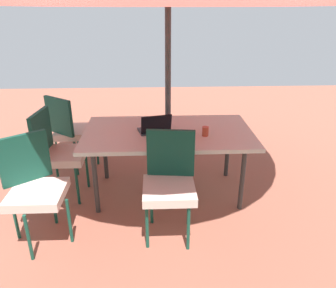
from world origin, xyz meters
name	(u,v)px	position (x,y,z in m)	size (l,w,h in m)	color
ground_plane	(168,192)	(0.00, 0.00, -0.01)	(10.00, 10.00, 0.02)	#935442
dining_table	(168,136)	(0.00, 0.00, 0.70)	(1.79, 1.02, 0.75)	silver
chair_southeast	(71,128)	(1.20, -0.66, 0.55)	(0.58, 0.58, 0.98)	beige
chair_northeast	(34,185)	(1.21, 0.74, 0.55)	(0.58, 0.58, 0.98)	beige
chair_north	(169,180)	(0.02, 0.71, 0.55)	(0.47, 0.48, 0.98)	beige
chair_east	(57,150)	(1.20, 0.00, 0.55)	(0.48, 0.47, 0.98)	beige
laptop	(155,128)	(0.14, 0.03, 0.80)	(0.37, 0.32, 0.21)	#2D2D33
cup	(205,131)	(-0.38, 0.15, 0.80)	(0.07, 0.07, 0.10)	#CC4C33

